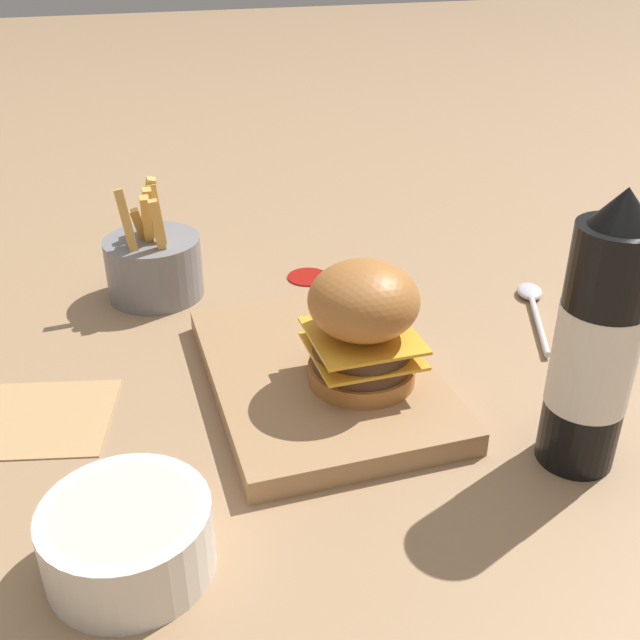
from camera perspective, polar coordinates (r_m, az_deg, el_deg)
name	(u,v)px	position (r m, az deg, el deg)	size (l,w,h in m)	color
ground_plane	(331,382)	(0.75, 0.81, -4.78)	(6.00, 6.00, 0.00)	#9E7A56
serving_board	(320,374)	(0.74, 0.00, -4.16)	(0.30, 0.21, 0.02)	#A37A51
burger	(363,324)	(0.68, 3.30, -0.27)	(0.10, 0.10, 0.12)	#AD6B33
ketchup_bottle	(596,346)	(0.63, 20.28, -1.88)	(0.07, 0.07, 0.24)	black
fries_basket	(154,264)	(0.92, -12.53, 4.16)	(0.11, 0.11, 0.14)	slate
side_bowl	(128,537)	(0.56, -14.43, -15.69)	(0.12, 0.12, 0.05)	silver
spoon	(532,301)	(0.92, 15.87, 1.43)	(0.16, 0.09, 0.01)	silver
ketchup_puddle	(308,276)	(0.96, -0.92, 3.35)	(0.05, 0.05, 0.00)	#9E140F
parchment_square	(46,417)	(0.75, -20.13, -6.99)	(0.14, 0.14, 0.00)	tan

